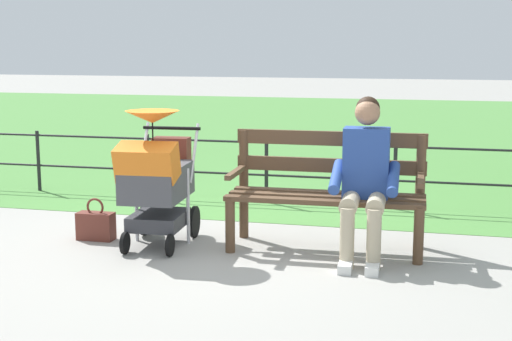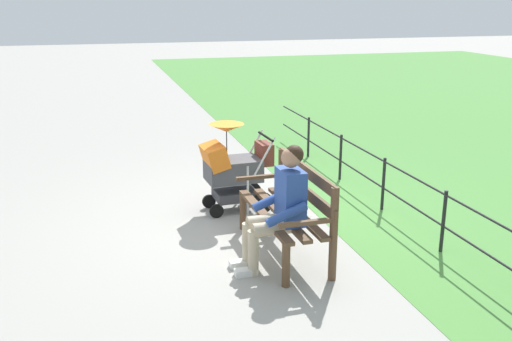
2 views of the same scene
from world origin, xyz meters
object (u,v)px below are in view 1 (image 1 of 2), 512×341
Objects in this scene: park_bench at (327,186)px; handbag at (96,225)px; person_on_bench at (365,174)px; stroller at (157,177)px.

handbag is at bearing 6.67° from park_bench.
person_on_bench is at bearing -179.77° from handbag.
park_bench is at bearing -173.33° from handbag.
person_on_bench reaches higher than park_bench.
park_bench is 2.04m from handbag.
person_on_bench is (-0.33, 0.22, 0.15)m from park_bench.
stroller is (1.71, 0.07, -0.08)m from person_on_bench.
handbag is (1.98, 0.23, -0.40)m from park_bench.
park_bench is 4.35× the size of handbag.
stroller reaches higher than handbag.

